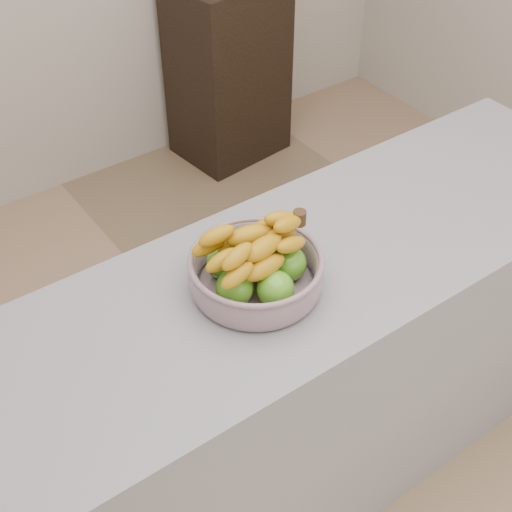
# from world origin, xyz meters

# --- Properties ---
(ground) EXTENTS (4.00, 4.00, 0.00)m
(ground) POSITION_xyz_m (0.00, 0.00, 0.00)
(ground) COLOR #9E7D61
(ground) RESTS_ON ground
(counter) EXTENTS (2.00, 0.60, 0.90)m
(counter) POSITION_xyz_m (0.00, 0.05, 0.45)
(counter) COLOR gray
(counter) RESTS_ON ground
(cabinet) EXTENTS (0.55, 0.46, 0.91)m
(cabinet) POSITION_xyz_m (0.88, 1.78, 0.46)
(cabinet) COLOR black
(cabinet) RESTS_ON ground
(fruit_bowl) EXTENTS (0.32, 0.32, 0.18)m
(fruit_bowl) POSITION_xyz_m (-0.19, 0.05, 0.96)
(fruit_bowl) COLOR #A4B6C5
(fruit_bowl) RESTS_ON counter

